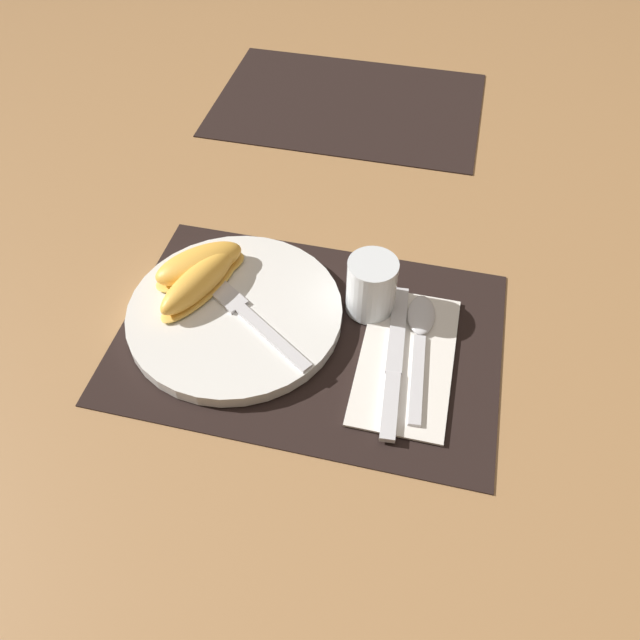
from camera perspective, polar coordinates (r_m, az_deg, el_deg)
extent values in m
plane|color=#A37547|center=(0.75, -1.00, -1.55)|extent=(3.00, 3.00, 0.00)
cube|color=black|center=(0.75, -1.00, -1.45)|extent=(0.46, 0.31, 0.00)
cube|color=black|center=(1.15, 2.56, 19.16)|extent=(0.46, 0.31, 0.00)
cylinder|color=white|center=(0.77, -7.76, 0.65)|extent=(0.26, 0.26, 0.02)
cylinder|color=silver|center=(0.76, 4.72, 3.12)|extent=(0.06, 0.06, 0.08)
cylinder|color=yellow|center=(0.78, 4.59, 1.72)|extent=(0.05, 0.05, 0.02)
cube|color=white|center=(0.73, 7.89, -3.56)|extent=(0.11, 0.21, 0.00)
cube|color=silver|center=(0.69, 6.45, -7.76)|extent=(0.02, 0.09, 0.01)
cube|color=silver|center=(0.76, 7.10, -0.80)|extent=(0.03, 0.13, 0.01)
cube|color=silver|center=(0.71, 8.87, -5.31)|extent=(0.02, 0.12, 0.01)
ellipsoid|color=silver|center=(0.77, 9.25, 0.47)|extent=(0.04, 0.07, 0.01)
cube|color=silver|center=(0.73, -4.35, -1.58)|extent=(0.11, 0.08, 0.00)
cube|color=silver|center=(0.78, -9.00, 2.63)|extent=(0.08, 0.06, 0.00)
ellipsoid|color=#F7C656|center=(0.81, -10.84, 4.42)|extent=(0.12, 0.12, 0.01)
ellipsoid|color=#F9B242|center=(0.80, -10.98, 5.12)|extent=(0.12, 0.12, 0.03)
ellipsoid|color=#F7C656|center=(0.79, -10.94, 2.72)|extent=(0.09, 0.14, 0.01)
ellipsoid|color=#F9B242|center=(0.78, -11.10, 3.44)|extent=(0.08, 0.13, 0.04)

